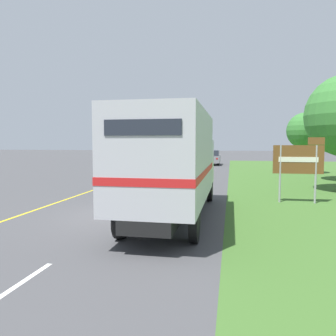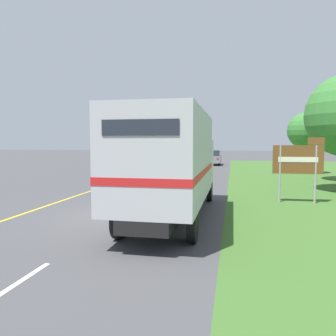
# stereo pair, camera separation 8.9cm
# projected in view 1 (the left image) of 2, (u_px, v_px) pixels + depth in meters

# --- Properties ---
(ground_plane) EXTENTS (200.00, 200.00, 0.00)m
(ground_plane) POSITION_uv_depth(u_px,v_px,m) (123.00, 215.00, 12.02)
(ground_plane) COLOR #444447
(edge_line_yellow) EXTENTS (0.12, 54.58, 0.01)m
(edge_line_yellow) POSITION_uv_depth(u_px,v_px,m) (123.00, 180.00, 23.47)
(edge_line_yellow) COLOR yellow
(edge_line_yellow) RESTS_ON ground
(centre_dash_nearest) EXTENTS (0.12, 2.60, 0.01)m
(centre_dash_nearest) POSITION_uv_depth(u_px,v_px,m) (11.00, 290.00, 5.91)
(centre_dash_nearest) COLOR white
(centre_dash_nearest) RESTS_ON ground
(centre_dash_near) EXTENTS (0.12, 2.60, 0.01)m
(centre_dash_near) POSITION_uv_depth(u_px,v_px,m) (126.00, 213.00, 12.37)
(centre_dash_near) COLOR white
(centre_dash_near) RESTS_ON ground
(centre_dash_mid_a) EXTENTS (0.12, 2.60, 0.01)m
(centre_dash_mid_a) POSITION_uv_depth(u_px,v_px,m) (162.00, 189.00, 18.83)
(centre_dash_mid_a) COLOR white
(centre_dash_mid_a) RESTS_ON ground
(centre_dash_mid_b) EXTENTS (0.12, 2.60, 0.01)m
(centre_dash_mid_b) POSITION_uv_depth(u_px,v_px,m) (180.00, 177.00, 25.29)
(centre_dash_mid_b) COLOR white
(centre_dash_mid_b) RESTS_ON ground
(centre_dash_far) EXTENTS (0.12, 2.60, 0.01)m
(centre_dash_far) POSITION_uv_depth(u_px,v_px,m) (190.00, 170.00, 31.75)
(centre_dash_far) COLOR white
(centre_dash_far) RESTS_ON ground
(centre_dash_farthest) EXTENTS (0.12, 2.60, 0.01)m
(centre_dash_farthest) POSITION_uv_depth(u_px,v_px,m) (197.00, 165.00, 38.21)
(centre_dash_farthest) COLOR white
(centre_dash_farthest) RESTS_ON ground
(horse_trailer_truck) EXTENTS (2.40, 8.53, 3.62)m
(horse_trailer_truck) POSITION_uv_depth(u_px,v_px,m) (173.00, 161.00, 11.21)
(horse_trailer_truck) COLOR black
(horse_trailer_truck) RESTS_ON ground
(lead_car_white) EXTENTS (1.80, 4.04, 2.04)m
(lead_car_white) POSITION_uv_depth(u_px,v_px,m) (157.00, 163.00, 26.30)
(lead_car_white) COLOR black
(lead_car_white) RESTS_ON ground
(lead_car_grey_ahead) EXTENTS (1.80, 4.34, 1.76)m
(lead_car_grey_ahead) POSITION_uv_depth(u_px,v_px,m) (212.00, 157.00, 39.26)
(lead_car_grey_ahead) COLOR black
(lead_car_grey_ahead) RESTS_ON ground
(highway_sign) EXTENTS (2.12, 0.09, 2.89)m
(highway_sign) POSITION_uv_depth(u_px,v_px,m) (299.00, 161.00, 14.34)
(highway_sign) COLOR #9E9EA3
(highway_sign) RESTS_ON ground
(roadside_tree_far) EXTENTS (3.11, 3.11, 5.26)m
(roadside_tree_far) POSITION_uv_depth(u_px,v_px,m) (305.00, 131.00, 28.14)
(roadside_tree_far) COLOR brown
(roadside_tree_far) RESTS_ON ground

